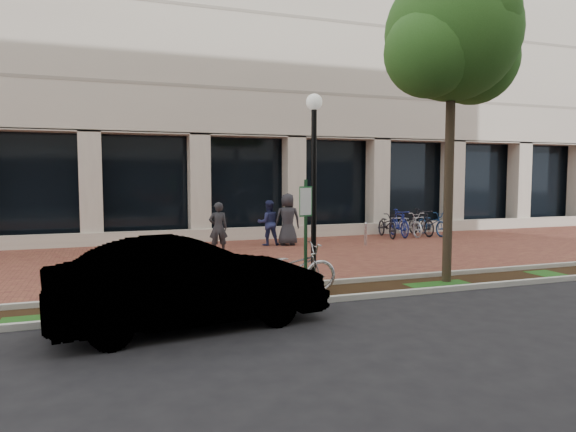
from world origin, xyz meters
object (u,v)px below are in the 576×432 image
object	(u,v)px
street_tree	(453,43)
bollard	(365,234)
parking_sign	(306,224)
sedan_near_curb	(190,283)
locked_bicycle	(291,269)
pedestrian_mid	(268,223)
pedestrian_right	(288,219)
bike_rack_cluster	(410,224)
lamppost	(314,180)
pedestrian_left	(218,228)

from	to	relation	value
street_tree	bollard	world-z (taller)	street_tree
parking_sign	sedan_near_curb	size ratio (longest dim) A/B	0.54
bollard	sedan_near_curb	distance (m)	11.20
locked_bicycle	sedan_near_curb	bearing A→B (deg)	125.24
pedestrian_mid	pedestrian_right	distance (m)	0.72
bike_rack_cluster	locked_bicycle	bearing A→B (deg)	-130.96
parking_sign	bike_rack_cluster	size ratio (longest dim) A/B	0.80
pedestrian_mid	bike_rack_cluster	bearing A→B (deg)	-166.89
pedestrian_right	bike_rack_cluster	world-z (taller)	pedestrian_right
lamppost	street_tree	world-z (taller)	street_tree
pedestrian_right	bollard	world-z (taller)	pedestrian_right
locked_bicycle	pedestrian_mid	bearing A→B (deg)	-13.49
street_tree	bollard	xyz separation A→B (m)	(1.21, 6.46, -5.26)
street_tree	bollard	size ratio (longest dim) A/B	8.65
locked_bicycle	bike_rack_cluster	distance (m)	11.85
street_tree	parking_sign	bearing A→B (deg)	-172.46
parking_sign	pedestrian_mid	size ratio (longest dim) A/B	1.49
bike_rack_cluster	street_tree	bearing A→B (deg)	-113.17
parking_sign	lamppost	world-z (taller)	lamppost
lamppost	pedestrian_mid	xyz separation A→B (m)	(1.26, 7.44, -1.63)
lamppost	locked_bicycle	size ratio (longest dim) A/B	2.08
locked_bicycle	street_tree	bearing A→B (deg)	-90.10
pedestrian_mid	sedan_near_curb	world-z (taller)	pedestrian_mid
locked_bicycle	pedestrian_mid	xyz separation A→B (m)	(1.89, 7.65, 0.28)
sedan_near_curb	lamppost	bearing A→B (deg)	-65.45
pedestrian_mid	bollard	bearing A→B (deg)	167.16
lamppost	pedestrian_right	bearing A→B (deg)	74.97
lamppost	pedestrian_right	world-z (taller)	lamppost
pedestrian_right	bike_rack_cluster	xyz separation A→B (m)	(5.85, 0.91, -0.42)
pedestrian_right	locked_bicycle	bearing A→B (deg)	77.50
lamppost	locked_bicycle	world-z (taller)	lamppost
pedestrian_mid	pedestrian_right	bearing A→B (deg)	168.47
street_tree	sedan_near_curb	size ratio (longest dim) A/B	1.62
locked_bicycle	sedan_near_curb	distance (m)	2.98
sedan_near_curb	pedestrian_mid	bearing A→B (deg)	-32.22
pedestrian_left	bollard	distance (m)	5.55
parking_sign	bike_rack_cluster	bearing A→B (deg)	26.51
pedestrian_left	bike_rack_cluster	distance (m)	8.91
bike_rack_cluster	pedestrian_left	bearing A→B (deg)	-162.66
pedestrian_mid	bollard	xyz separation A→B (m)	(3.38, -1.23, -0.40)
street_tree	bike_rack_cluster	bearing A→B (deg)	62.53
street_tree	bollard	distance (m)	8.42
lamppost	sedan_near_curb	size ratio (longest dim) A/B	0.95
pedestrian_mid	bollard	world-z (taller)	pedestrian_mid
street_tree	pedestrian_left	size ratio (longest dim) A/B	4.37
parking_sign	pedestrian_mid	world-z (taller)	parking_sign
locked_bicycle	bike_rack_cluster	world-z (taller)	bike_rack_cluster
bollard	pedestrian_mid	bearing A→B (deg)	160.06
street_tree	locked_bicycle	distance (m)	6.55
street_tree	sedan_near_curb	world-z (taller)	street_tree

